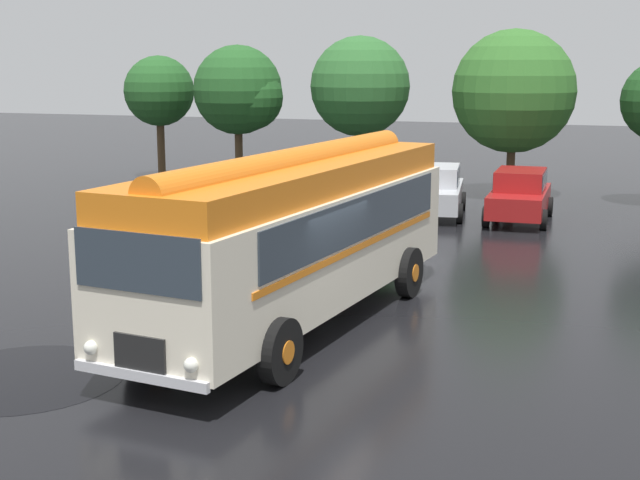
% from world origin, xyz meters
% --- Properties ---
extents(ground_plane, '(120.00, 120.00, 0.00)m').
position_xyz_m(ground_plane, '(0.00, 0.00, 0.00)').
color(ground_plane, black).
extents(vintage_bus, '(3.80, 10.34, 3.49)m').
position_xyz_m(vintage_bus, '(-0.41, 0.94, 1.89)').
color(vintage_bus, silver).
rests_on(vintage_bus, ground).
extents(car_near_left, '(2.04, 4.24, 1.66)m').
position_xyz_m(car_near_left, '(-5.83, 14.59, 0.85)').
color(car_near_left, '#144C28').
rests_on(car_near_left, ground).
extents(car_mid_left, '(2.37, 4.39, 1.66)m').
position_xyz_m(car_mid_left, '(-2.88, 14.11, 0.85)').
color(car_mid_left, black).
rests_on(car_mid_left, ground).
extents(car_mid_right, '(2.35, 4.38, 1.66)m').
position_xyz_m(car_mid_right, '(-0.20, 14.22, 0.85)').
color(car_mid_right, '#B7BABF').
rests_on(car_mid_right, ground).
extents(car_far_right, '(1.97, 4.21, 1.66)m').
position_xyz_m(car_far_right, '(2.59, 14.00, 0.85)').
color(car_far_right, maroon).
rests_on(car_far_right, ground).
extents(tree_far_left, '(3.04, 3.04, 5.33)m').
position_xyz_m(tree_far_left, '(-13.46, 19.95, 3.75)').
color(tree_far_left, '#4C3823').
rests_on(tree_far_left, ground).
extents(tree_left_of_centre, '(3.76, 3.64, 5.75)m').
position_xyz_m(tree_left_of_centre, '(-9.19, 18.95, 3.84)').
color(tree_left_of_centre, '#4C3823').
rests_on(tree_left_of_centre, ground).
extents(tree_centre, '(3.93, 3.93, 6.08)m').
position_xyz_m(tree_centre, '(-4.33, 19.19, 4.06)').
color(tree_centre, '#4C3823').
rests_on(tree_centre, ground).
extents(tree_right_of_centre, '(4.59, 4.59, 6.28)m').
position_xyz_m(tree_right_of_centre, '(1.61, 19.23, 4.02)').
color(tree_right_of_centre, '#4C3823').
rests_on(tree_right_of_centre, ground).
extents(puddle_patch, '(3.35, 3.35, 0.01)m').
position_xyz_m(puddle_patch, '(-3.66, -3.35, 0.00)').
color(puddle_patch, black).
rests_on(puddle_patch, ground).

